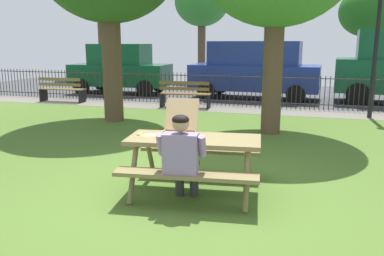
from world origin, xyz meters
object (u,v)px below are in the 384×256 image
at_px(pizza_slice_on_table, 147,134).
at_px(lamp_post_walkway, 378,30).
at_px(far_tree_center, 367,13).
at_px(picnic_table_foreground, 194,150).
at_px(park_bench_left, 62,90).
at_px(parked_car_far_left, 121,68).
at_px(parked_car_left, 255,69).
at_px(park_bench_center, 185,95).
at_px(adult_at_table, 182,156).
at_px(pizza_box_open, 179,128).
at_px(far_tree_midleft, 202,3).

relative_size(pizza_slice_on_table, lamp_post_walkway, 0.07).
height_order(lamp_post_walkway, far_tree_center, far_tree_center).
bearing_deg(picnic_table_foreground, park_bench_left, 134.56).
xyz_separation_m(park_bench_left, parked_car_far_left, (0.91, 2.75, 0.59)).
xyz_separation_m(parked_car_left, far_tree_center, (4.36, 6.31, 2.30)).
height_order(park_bench_center, lamp_post_walkway, lamp_post_walkway).
distance_m(picnic_table_foreground, far_tree_center, 16.65).
relative_size(park_bench_center, far_tree_center, 0.35).
distance_m(picnic_table_foreground, parked_car_left, 9.65).
bearing_deg(far_tree_center, parked_car_far_left, -147.09).
bearing_deg(far_tree_center, adult_at_table, -103.31).
relative_size(pizza_slice_on_table, park_bench_left, 0.16).
bearing_deg(parked_car_far_left, lamp_post_walkway, -18.10).
distance_m(pizza_box_open, parked_car_left, 9.53).
height_order(parked_car_far_left, far_tree_center, far_tree_center).
height_order(park_bench_center, parked_car_far_left, parked_car_far_left).
relative_size(picnic_table_foreground, parked_car_far_left, 0.49).
bearing_deg(park_bench_left, adult_at_table, -47.48).
distance_m(park_bench_left, lamp_post_walkway, 10.08).
xyz_separation_m(park_bench_center, parked_car_left, (1.82, 2.75, 0.68)).
height_order(pizza_box_open, park_bench_center, pizza_box_open).
bearing_deg(parked_car_far_left, far_tree_midleft, 75.13).
relative_size(picnic_table_foreground, lamp_post_walkway, 0.51).
bearing_deg(far_tree_midleft, park_bench_left, -105.93).
height_order(adult_at_table, far_tree_center, far_tree_center).
distance_m(far_tree_midleft, far_tree_center, 8.11).
bearing_deg(park_bench_center, pizza_slice_on_table, -76.84).
xyz_separation_m(far_tree_midleft, far_tree_center, (8.08, 0.00, -0.69)).
bearing_deg(far_tree_center, parked_car_left, -124.62).
height_order(pizza_box_open, park_bench_left, pizza_box_open).
bearing_deg(pizza_slice_on_table, adult_at_table, -36.12).
bearing_deg(lamp_post_walkway, pizza_box_open, -116.95).
bearing_deg(far_tree_midleft, pizza_slice_on_table, -77.57).
relative_size(adult_at_table, lamp_post_walkway, 0.31).
height_order(park_bench_left, park_bench_center, same).
distance_m(adult_at_table, park_bench_left, 10.03).
distance_m(picnic_table_foreground, pizza_slice_on_table, 0.70).
height_order(picnic_table_foreground, pizza_slice_on_table, pizza_slice_on_table).
relative_size(adult_at_table, park_bench_left, 0.74).
bearing_deg(pizza_slice_on_table, parked_car_left, 88.79).
bearing_deg(adult_at_table, pizza_box_open, 111.09).
bearing_deg(far_tree_midleft, pizza_box_open, -75.98).
height_order(picnic_table_foreground, parked_car_far_left, parked_car_far_left).
height_order(pizza_box_open, adult_at_table, pizza_box_open).
relative_size(pizza_box_open, park_bench_left, 0.39).
distance_m(picnic_table_foreground, far_tree_midleft, 16.85).
bearing_deg(parked_car_left, far_tree_center, 55.38).
height_order(picnic_table_foreground, far_tree_midleft, far_tree_midleft).
bearing_deg(pizza_slice_on_table, far_tree_midleft, 102.43).
bearing_deg(adult_at_table, park_bench_center, 107.18).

